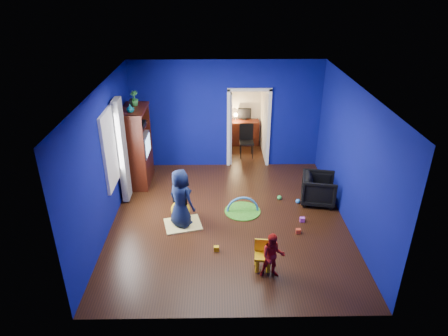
{
  "coord_description": "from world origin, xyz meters",
  "views": [
    {
      "loc": [
        -0.22,
        -7.3,
        4.86
      ],
      "look_at": [
        -0.1,
        0.4,
        1.05
      ],
      "focal_mm": 32.0,
      "sensor_mm": 36.0,
      "label": 1
    }
  ],
  "objects_px": {
    "toddler_red": "(273,256)",
    "armchair": "(319,189)",
    "kid_chair": "(263,257)",
    "child_navy": "(181,198)",
    "child_black": "(182,198)",
    "study_desk": "(244,132)",
    "vase": "(130,108)",
    "crt_tv": "(139,145)",
    "folding_chair": "(247,142)",
    "hopper_ball": "(180,210)",
    "play_mat": "(243,211)",
    "tv_armoire": "(137,146)"
  },
  "relations": [
    {
      "from": "play_mat",
      "to": "folding_chair",
      "type": "xyz_separation_m",
      "value": [
        0.28,
        2.99,
        0.45
      ]
    },
    {
      "from": "kid_chair",
      "to": "play_mat",
      "type": "height_order",
      "value": "kid_chair"
    },
    {
      "from": "child_navy",
      "to": "hopper_ball",
      "type": "xyz_separation_m",
      "value": [
        -0.05,
        0.25,
        -0.44
      ]
    },
    {
      "from": "toddler_red",
      "to": "play_mat",
      "type": "bearing_deg",
      "value": 100.96
    },
    {
      "from": "play_mat",
      "to": "child_navy",
      "type": "bearing_deg",
      "value": -159.55
    },
    {
      "from": "crt_tv",
      "to": "study_desk",
      "type": "height_order",
      "value": "crt_tv"
    },
    {
      "from": "crt_tv",
      "to": "folding_chair",
      "type": "distance_m",
      "value": 3.21
    },
    {
      "from": "vase",
      "to": "kid_chair",
      "type": "xyz_separation_m",
      "value": [
        2.78,
        -3.09,
        -1.8
      ]
    },
    {
      "from": "child_black",
      "to": "toddler_red",
      "type": "bearing_deg",
      "value": -157.01
    },
    {
      "from": "child_navy",
      "to": "tv_armoire",
      "type": "relative_size",
      "value": 0.66
    },
    {
      "from": "child_black",
      "to": "child_navy",
      "type": "bearing_deg",
      "value": 147.55
    },
    {
      "from": "armchair",
      "to": "child_black",
      "type": "height_order",
      "value": "child_black"
    },
    {
      "from": "armchair",
      "to": "tv_armoire",
      "type": "xyz_separation_m",
      "value": [
        -4.32,
        1.09,
        0.63
      ]
    },
    {
      "from": "crt_tv",
      "to": "armchair",
      "type": "bearing_deg",
      "value": -14.24
    },
    {
      "from": "vase",
      "to": "crt_tv",
      "type": "height_order",
      "value": "vase"
    },
    {
      "from": "hopper_ball",
      "to": "folding_chair",
      "type": "bearing_deg",
      "value": 62.93
    },
    {
      "from": "study_desk",
      "to": "folding_chair",
      "type": "bearing_deg",
      "value": -90.0
    },
    {
      "from": "tv_armoire",
      "to": "study_desk",
      "type": "relative_size",
      "value": 2.23
    },
    {
      "from": "child_black",
      "to": "tv_armoire",
      "type": "distance_m",
      "value": 2.28
    },
    {
      "from": "hopper_ball",
      "to": "play_mat",
      "type": "height_order",
      "value": "hopper_ball"
    },
    {
      "from": "toddler_red",
      "to": "crt_tv",
      "type": "height_order",
      "value": "crt_tv"
    },
    {
      "from": "play_mat",
      "to": "child_black",
      "type": "bearing_deg",
      "value": -162.64
    },
    {
      "from": "toddler_red",
      "to": "hopper_ball",
      "type": "bearing_deg",
      "value": 133.7
    },
    {
      "from": "toddler_red",
      "to": "hopper_ball",
      "type": "relative_size",
      "value": 2.08
    },
    {
      "from": "armchair",
      "to": "study_desk",
      "type": "relative_size",
      "value": 0.87
    },
    {
      "from": "child_navy",
      "to": "child_black",
      "type": "bearing_deg",
      "value": -60.44
    },
    {
      "from": "kid_chair",
      "to": "study_desk",
      "type": "distance_m",
      "value": 5.86
    },
    {
      "from": "crt_tv",
      "to": "folding_chair",
      "type": "height_order",
      "value": "crt_tv"
    },
    {
      "from": "armchair",
      "to": "vase",
      "type": "relative_size",
      "value": 4.05
    },
    {
      "from": "vase",
      "to": "hopper_ball",
      "type": "relative_size",
      "value": 0.45
    },
    {
      "from": "study_desk",
      "to": "vase",
      "type": "bearing_deg",
      "value": -135.47
    },
    {
      "from": "child_black",
      "to": "folding_chair",
      "type": "height_order",
      "value": "child_black"
    },
    {
      "from": "crt_tv",
      "to": "kid_chair",
      "type": "distance_m",
      "value": 4.42
    },
    {
      "from": "child_black",
      "to": "child_navy",
      "type": "distance_m",
      "value": 0.09
    },
    {
      "from": "kid_chair",
      "to": "study_desk",
      "type": "xyz_separation_m",
      "value": [
        0.04,
        5.86,
        0.12
      ]
    },
    {
      "from": "study_desk",
      "to": "child_black",
      "type": "bearing_deg",
      "value": -109.99
    },
    {
      "from": "study_desk",
      "to": "folding_chair",
      "type": "xyz_separation_m",
      "value": [
        0.0,
        -0.96,
        0.09
      ]
    },
    {
      "from": "tv_armoire",
      "to": "armchair",
      "type": "bearing_deg",
      "value": -14.11
    },
    {
      "from": "child_navy",
      "to": "hopper_ball",
      "type": "distance_m",
      "value": 0.51
    },
    {
      "from": "child_navy",
      "to": "folding_chair",
      "type": "relative_size",
      "value": 1.4
    },
    {
      "from": "toddler_red",
      "to": "study_desk",
      "type": "distance_m",
      "value": 6.06
    },
    {
      "from": "toddler_red",
      "to": "armchair",
      "type": "bearing_deg",
      "value": 61.39
    },
    {
      "from": "armchair",
      "to": "folding_chair",
      "type": "height_order",
      "value": "folding_chair"
    },
    {
      "from": "armchair",
      "to": "vase",
      "type": "distance_m",
      "value": 4.71
    },
    {
      "from": "child_navy",
      "to": "toddler_red",
      "type": "distance_m",
      "value": 2.37
    },
    {
      "from": "hopper_ball",
      "to": "play_mat",
      "type": "xyz_separation_m",
      "value": [
        1.37,
        0.24,
        -0.2
      ]
    },
    {
      "from": "kid_chair",
      "to": "folding_chair",
      "type": "xyz_separation_m",
      "value": [
        0.04,
        4.9,
        0.21
      ]
    },
    {
      "from": "vase",
      "to": "crt_tv",
      "type": "bearing_deg",
      "value": 82.41
    },
    {
      "from": "armchair",
      "to": "kid_chair",
      "type": "relative_size",
      "value": 1.54
    },
    {
      "from": "toddler_red",
      "to": "vase",
      "type": "height_order",
      "value": "vase"
    }
  ]
}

